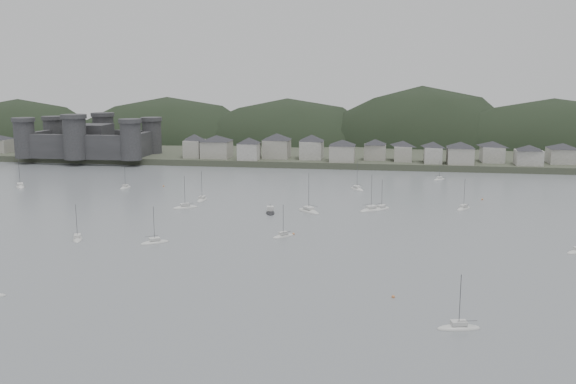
# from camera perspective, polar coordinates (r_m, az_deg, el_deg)

# --- Properties ---
(ground) EXTENTS (900.00, 900.00, 0.00)m
(ground) POSITION_cam_1_polar(r_m,az_deg,el_deg) (140.56, -4.91, -7.81)
(ground) COLOR slate
(ground) RESTS_ON ground
(far_shore_land) EXTENTS (900.00, 250.00, 3.00)m
(far_shore_land) POSITION_cam_1_polar(r_m,az_deg,el_deg) (427.88, 4.70, 4.60)
(far_shore_land) COLOR #383D2D
(far_shore_land) RESTS_ON ground
(forested_ridge) EXTENTS (851.55, 103.94, 102.57)m
(forested_ridge) POSITION_cam_1_polar(r_m,az_deg,el_deg) (403.67, 5.07, 2.42)
(forested_ridge) COLOR black
(forested_ridge) RESTS_ON ground
(castle) EXTENTS (66.00, 43.00, 20.00)m
(castle) POSITION_cam_1_polar(r_m,az_deg,el_deg) (346.60, -17.14, 4.42)
(castle) COLOR #323134
(castle) RESTS_ON far_shore_land
(waterfront_town) EXTENTS (451.48, 28.46, 12.92)m
(waterfront_town) POSITION_cam_1_polar(r_m,az_deg,el_deg) (315.31, 12.32, 3.68)
(waterfront_town) COLOR #9C988E
(waterfront_town) RESTS_ON far_shore_land
(moored_fleet) EXTENTS (265.76, 171.76, 13.81)m
(moored_fleet) POSITION_cam_1_polar(r_m,az_deg,el_deg) (201.50, -2.57, -2.17)
(moored_fleet) COLOR silver
(moored_fleet) RESTS_ON ground
(motor_launch_far) EXTENTS (4.36, 7.94, 3.80)m
(motor_launch_far) POSITION_cam_1_polar(r_m,az_deg,el_deg) (206.79, -1.58, -1.80)
(motor_launch_far) COLOR black
(motor_launch_far) RESTS_ON ground
(mooring_buoys) EXTENTS (184.78, 118.20, 0.70)m
(mooring_buoys) POSITION_cam_1_polar(r_m,az_deg,el_deg) (189.19, 1.38, -2.99)
(mooring_buoys) COLOR #C67742
(mooring_buoys) RESTS_ON ground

